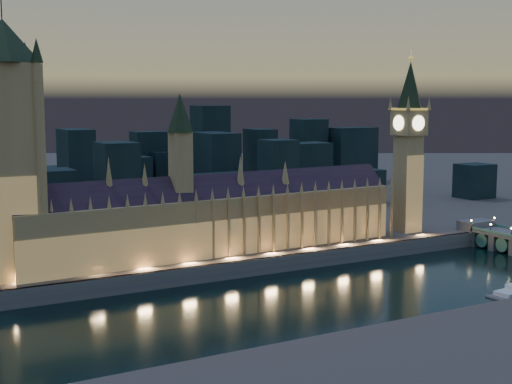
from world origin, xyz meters
TOP-DOWN VIEW (x-y plane):
  - ground_plane at (0.00, 0.00)m, footprint 2000.00×2000.00m
  - north_bank at (0.00, 520.00)m, footprint 2000.00×960.00m
  - embankment_wall at (0.00, 41.00)m, footprint 2000.00×2.50m
  - palace_of_westminster at (-12.81, 61.75)m, footprint 202.00×29.27m
  - victoria_tower at (-110.00, 61.92)m, footprint 31.68×31.68m
  - elizabeth_tower at (108.00, 61.92)m, footprint 18.00×18.00m
  - city_backdrop at (28.93, 246.44)m, footprint 466.75×215.63m

SIDE VIEW (x-z plane):
  - ground_plane at x=0.00m, z-range 0.00..0.00m
  - north_bank at x=0.00m, z-range 0.00..8.00m
  - embankment_wall at x=0.00m, z-range 0.00..8.00m
  - palace_of_westminster at x=-12.81m, z-range -12.63..65.37m
  - city_backdrop at x=28.93m, z-range -11.71..72.40m
  - elizabeth_tower at x=108.00m, z-range 13.78..116.67m
  - victoria_tower at x=-110.00m, z-range 7.52..127.57m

